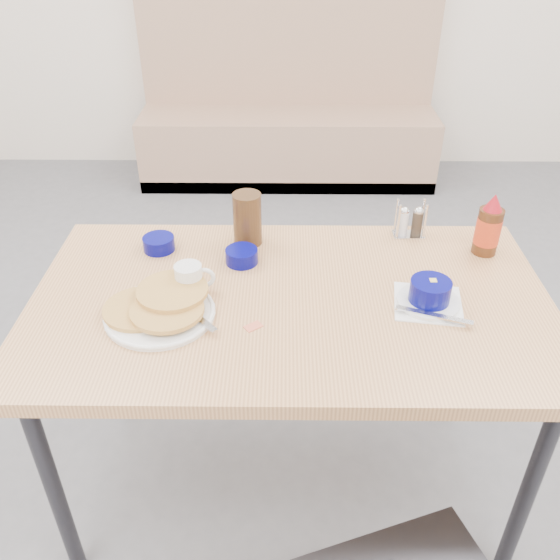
{
  "coord_description": "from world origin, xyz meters",
  "views": [
    {
      "loc": [
        -0.02,
        -1.04,
        1.69
      ],
      "look_at": [
        -0.03,
        0.24,
        0.82
      ],
      "focal_mm": 38.0,
      "sensor_mm": 36.0,
      "label": 1
    }
  ],
  "objects_px": {
    "creamer_bowl": "(159,244)",
    "condiment_caddy": "(410,224)",
    "pancake_plate": "(160,308)",
    "amber_tumbler": "(247,219)",
    "syrup_bottle": "(488,228)",
    "coffee_mug": "(190,279)",
    "dining_table": "(291,316)",
    "butter_bowl": "(242,256)",
    "grits_setting": "(430,295)",
    "booth_bench": "(288,124)"
  },
  "relations": [
    {
      "from": "pancake_plate",
      "to": "dining_table",
      "type": "bearing_deg",
      "value": 13.26
    },
    {
      "from": "butter_bowl",
      "to": "syrup_bottle",
      "type": "distance_m",
      "value": 0.73
    },
    {
      "from": "syrup_bottle",
      "to": "pancake_plate",
      "type": "bearing_deg",
      "value": -160.86
    },
    {
      "from": "booth_bench",
      "to": "amber_tumbler",
      "type": "xyz_separation_m",
      "value": [
        -0.13,
        -2.24,
        0.49
      ]
    },
    {
      "from": "booth_bench",
      "to": "syrup_bottle",
      "type": "relative_size",
      "value": 9.92
    },
    {
      "from": "creamer_bowl",
      "to": "butter_bowl",
      "type": "xyz_separation_m",
      "value": [
        0.25,
        -0.07,
        0.0
      ]
    },
    {
      "from": "coffee_mug",
      "to": "amber_tumbler",
      "type": "height_order",
      "value": "amber_tumbler"
    },
    {
      "from": "dining_table",
      "to": "syrup_bottle",
      "type": "height_order",
      "value": "syrup_bottle"
    },
    {
      "from": "booth_bench",
      "to": "creamer_bowl",
      "type": "xyz_separation_m",
      "value": [
        -0.4,
        -2.29,
        0.43
      ]
    },
    {
      "from": "coffee_mug",
      "to": "condiment_caddy",
      "type": "xyz_separation_m",
      "value": [
        0.64,
        0.32,
        -0.0
      ]
    },
    {
      "from": "amber_tumbler",
      "to": "syrup_bottle",
      "type": "xyz_separation_m",
      "value": [
        0.71,
        -0.05,
        0.0
      ]
    },
    {
      "from": "dining_table",
      "to": "amber_tumbler",
      "type": "relative_size",
      "value": 8.57
    },
    {
      "from": "pancake_plate",
      "to": "condiment_caddy",
      "type": "xyz_separation_m",
      "value": [
        0.71,
        0.42,
        0.02
      ]
    },
    {
      "from": "butter_bowl",
      "to": "amber_tumbler",
      "type": "distance_m",
      "value": 0.13
    },
    {
      "from": "grits_setting",
      "to": "booth_bench",
      "type": "bearing_deg",
      "value": 98.06
    },
    {
      "from": "booth_bench",
      "to": "butter_bowl",
      "type": "height_order",
      "value": "booth_bench"
    },
    {
      "from": "amber_tumbler",
      "to": "syrup_bottle",
      "type": "height_order",
      "value": "syrup_bottle"
    },
    {
      "from": "pancake_plate",
      "to": "butter_bowl",
      "type": "height_order",
      "value": "pancake_plate"
    },
    {
      "from": "dining_table",
      "to": "pancake_plate",
      "type": "height_order",
      "value": "pancake_plate"
    },
    {
      "from": "grits_setting",
      "to": "butter_bowl",
      "type": "distance_m",
      "value": 0.54
    },
    {
      "from": "booth_bench",
      "to": "dining_table",
      "type": "xyz_separation_m",
      "value": [
        0.0,
        -2.53,
        0.35
      ]
    },
    {
      "from": "butter_bowl",
      "to": "amber_tumbler",
      "type": "bearing_deg",
      "value": 84.03
    },
    {
      "from": "coffee_mug",
      "to": "creamer_bowl",
      "type": "distance_m",
      "value": 0.26
    },
    {
      "from": "coffee_mug",
      "to": "amber_tumbler",
      "type": "distance_m",
      "value": 0.3
    },
    {
      "from": "coffee_mug",
      "to": "booth_bench",
      "type": "bearing_deg",
      "value": 83.85
    },
    {
      "from": "creamer_bowl",
      "to": "syrup_bottle",
      "type": "relative_size",
      "value": 0.5
    },
    {
      "from": "grits_setting",
      "to": "condiment_caddy",
      "type": "height_order",
      "value": "condiment_caddy"
    },
    {
      "from": "pancake_plate",
      "to": "syrup_bottle",
      "type": "height_order",
      "value": "syrup_bottle"
    },
    {
      "from": "coffee_mug",
      "to": "pancake_plate",
      "type": "bearing_deg",
      "value": -122.52
    },
    {
      "from": "coffee_mug",
      "to": "butter_bowl",
      "type": "relative_size",
      "value": 1.15
    },
    {
      "from": "coffee_mug",
      "to": "condiment_caddy",
      "type": "relative_size",
      "value": 0.94
    },
    {
      "from": "pancake_plate",
      "to": "amber_tumbler",
      "type": "height_order",
      "value": "amber_tumbler"
    },
    {
      "from": "syrup_bottle",
      "to": "creamer_bowl",
      "type": "bearing_deg",
      "value": 179.71
    },
    {
      "from": "pancake_plate",
      "to": "amber_tumbler",
      "type": "relative_size",
      "value": 1.85
    },
    {
      "from": "creamer_bowl",
      "to": "condiment_caddy",
      "type": "xyz_separation_m",
      "value": [
        0.77,
        0.1,
        0.02
      ]
    },
    {
      "from": "booth_bench",
      "to": "grits_setting",
      "type": "distance_m",
      "value": 2.63
    },
    {
      "from": "condiment_caddy",
      "to": "amber_tumbler",
      "type": "bearing_deg",
      "value": -175.72
    },
    {
      "from": "coffee_mug",
      "to": "syrup_bottle",
      "type": "distance_m",
      "value": 0.88
    },
    {
      "from": "coffee_mug",
      "to": "dining_table",
      "type": "bearing_deg",
      "value": -5.01
    },
    {
      "from": "dining_table",
      "to": "amber_tumbler",
      "type": "height_order",
      "value": "amber_tumbler"
    },
    {
      "from": "creamer_bowl",
      "to": "pancake_plate",
      "type": "bearing_deg",
      "value": -79.3
    },
    {
      "from": "dining_table",
      "to": "grits_setting",
      "type": "height_order",
      "value": "grits_setting"
    },
    {
      "from": "condiment_caddy",
      "to": "syrup_bottle",
      "type": "height_order",
      "value": "syrup_bottle"
    },
    {
      "from": "booth_bench",
      "to": "condiment_caddy",
      "type": "xyz_separation_m",
      "value": [
        0.37,
        -2.19,
        0.45
      ]
    },
    {
      "from": "creamer_bowl",
      "to": "syrup_bottle",
      "type": "xyz_separation_m",
      "value": [
        0.98,
        -0.0,
        0.06
      ]
    },
    {
      "from": "amber_tumbler",
      "to": "syrup_bottle",
      "type": "distance_m",
      "value": 0.71
    },
    {
      "from": "creamer_bowl",
      "to": "condiment_caddy",
      "type": "bearing_deg",
      "value": 7.07
    },
    {
      "from": "dining_table",
      "to": "coffee_mug",
      "type": "height_order",
      "value": "coffee_mug"
    },
    {
      "from": "creamer_bowl",
      "to": "amber_tumbler",
      "type": "relative_size",
      "value": 0.58
    },
    {
      "from": "amber_tumbler",
      "to": "pancake_plate",
      "type": "bearing_deg",
      "value": -119.09
    }
  ]
}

